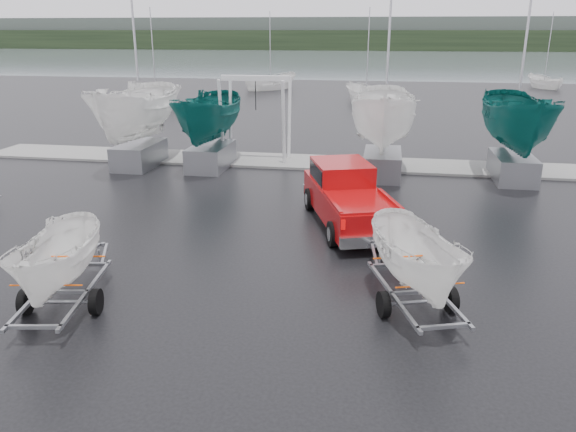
{
  "coord_description": "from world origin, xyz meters",
  "views": [
    {
      "loc": [
        5.11,
        -13.53,
        6.19
      ],
      "look_at": [
        2.55,
        1.22,
        1.2
      ],
      "focal_mm": 35.0,
      "sensor_mm": 36.0,
      "label": 1
    }
  ],
  "objects_px": {
    "pickup_truck": "(346,193)",
    "boat_hoist": "(256,107)",
    "trailer_hitched": "(421,208)",
    "trailer_parked": "(52,213)"
  },
  "relations": [
    {
      "from": "pickup_truck",
      "to": "trailer_hitched",
      "type": "bearing_deg",
      "value": -90.0
    },
    {
      "from": "pickup_truck",
      "to": "trailer_hitched",
      "type": "relative_size",
      "value": 1.34
    },
    {
      "from": "trailer_hitched",
      "to": "boat_hoist",
      "type": "xyz_separation_m",
      "value": [
        -7.05,
        14.53,
        0.2
      ]
    },
    {
      "from": "trailer_hitched",
      "to": "boat_hoist",
      "type": "relative_size",
      "value": 1.1
    },
    {
      "from": "pickup_truck",
      "to": "boat_hoist",
      "type": "bearing_deg",
      "value": 101.94
    },
    {
      "from": "boat_hoist",
      "to": "trailer_parked",
      "type": "bearing_deg",
      "value": -93.35
    },
    {
      "from": "boat_hoist",
      "to": "pickup_truck",
      "type": "bearing_deg",
      "value": -59.44
    },
    {
      "from": "pickup_truck",
      "to": "trailer_hitched",
      "type": "distance_m",
      "value": 6.54
    },
    {
      "from": "trailer_hitched",
      "to": "trailer_parked",
      "type": "distance_m",
      "value": 8.1
    },
    {
      "from": "pickup_truck",
      "to": "boat_hoist",
      "type": "relative_size",
      "value": 1.47
    }
  ]
}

